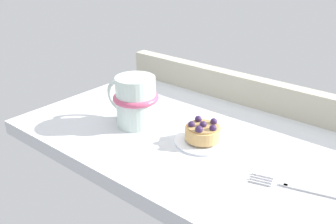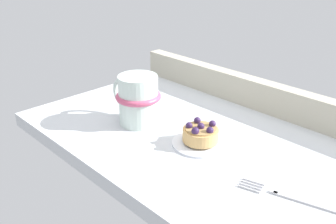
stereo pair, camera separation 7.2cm
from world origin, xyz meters
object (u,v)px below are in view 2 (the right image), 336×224
at_px(dessert_plate, 200,142).
at_px(raspberry_tart, 201,133).
at_px(coffee_mug, 138,99).
at_px(dessert_fork, 293,197).

bearing_deg(dessert_plate, raspberry_tart, -73.42).
distance_m(dessert_plate, raspberry_tart, 0.02).
xyz_separation_m(raspberry_tart, coffee_mug, (-0.15, -0.02, 0.03)).
xyz_separation_m(raspberry_tart, dessert_fork, (0.20, -0.03, -0.02)).
xyz_separation_m(dessert_plate, dessert_fork, (0.20, -0.03, -0.00)).
relative_size(coffee_mug, dessert_fork, 0.79).
height_order(dessert_plate, dessert_fork, dessert_plate).
distance_m(dessert_plate, dessert_fork, 0.21).
relative_size(dessert_plate, raspberry_tart, 1.59).
bearing_deg(coffee_mug, dessert_plate, 8.89).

